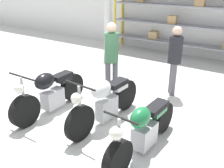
{
  "coord_description": "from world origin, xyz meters",
  "views": [
    {
      "loc": [
        2.57,
        -3.51,
        2.73
      ],
      "look_at": [
        0.0,
        0.4,
        0.7
      ],
      "focal_mm": 40.0,
      "sensor_mm": 36.0,
      "label": 1
    }
  ],
  "objects": [
    {
      "name": "ground_plane",
      "position": [
        0.0,
        0.0,
        0.0
      ],
      "size": [
        30.0,
        30.0,
        0.0
      ],
      "primitive_type": "plane",
      "color": "silver"
    },
    {
      "name": "motorcycle_black",
      "position": [
        -1.17,
        -0.23,
        0.44
      ],
      "size": [
        0.73,
        2.02,
        1.04
      ],
      "rotation": [
        0.0,
        0.0,
        -1.57
      ],
      "color": "black",
      "rests_on": "ground_plane"
    },
    {
      "name": "shelving_rack",
      "position": [
        -0.44,
        5.34,
        1.46
      ],
      "size": [
        4.98,
        0.63,
        2.87
      ],
      "color": "gold",
      "rests_on": "ground_plane"
    },
    {
      "name": "back_wall",
      "position": [
        0.0,
        5.7,
        1.8
      ],
      "size": [
        30.0,
        0.08,
        3.6
      ],
      "color": "white",
      "rests_on": "ground_plane"
    },
    {
      "name": "motorcycle_green",
      "position": [
        1.1,
        -0.33,
        0.41
      ],
      "size": [
        0.57,
        2.05,
        0.97
      ],
      "rotation": [
        0.0,
        0.0,
        -1.63
      ],
      "color": "black",
      "rests_on": "ground_plane"
    },
    {
      "name": "person_near_rack",
      "position": [
        0.69,
        2.07,
        0.99
      ],
      "size": [
        0.44,
        0.44,
        1.69
      ],
      "rotation": [
        0.0,
        0.0,
        3.69
      ],
      "color": "#595960",
      "rests_on": "ground_plane"
    },
    {
      "name": "support_pillar",
      "position": [
        -2.78,
        4.33,
        1.8
      ],
      "size": [
        0.28,
        0.28,
        3.6
      ],
      "color": "silver",
      "rests_on": "ground_plane"
    },
    {
      "name": "person_browsing",
      "position": [
        -0.54,
        1.2,
        1.06
      ],
      "size": [
        0.45,
        0.45,
        1.78
      ],
      "rotation": [
        0.0,
        0.0,
        2.39
      ],
      "color": "#595960",
      "rests_on": "ground_plane"
    },
    {
      "name": "motorcycle_white",
      "position": [
        0.07,
        0.04,
        0.48
      ],
      "size": [
        0.67,
        2.11,
        1.07
      ],
      "rotation": [
        0.0,
        0.0,
        -1.64
      ],
      "color": "black",
      "rests_on": "ground_plane"
    }
  ]
}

